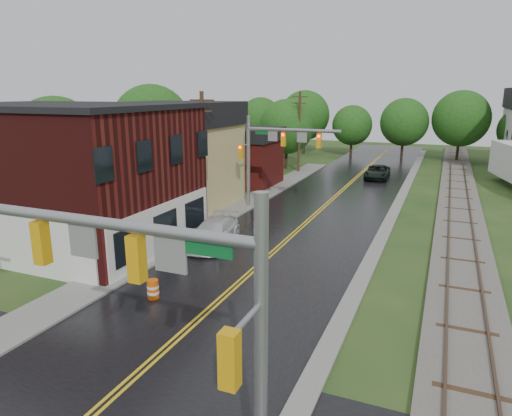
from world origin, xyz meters
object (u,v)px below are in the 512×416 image
Objects in this scene: traffic_signal_far at (274,146)px; utility_pole_b at (203,155)px; construction_barrel at (153,289)px; suv_dark at (377,172)px; tree_left_c at (227,133)px; pickup_white at (214,233)px; tree_left_a at (58,142)px; traffic_signal_near at (168,287)px; utility_pole_c at (299,131)px; tree_left_e at (287,128)px; tree_left_b at (153,126)px; brick_building at (64,174)px.

traffic_signal_far is 0.82× the size of utility_pole_b.
suv_dark is at bearing 81.57° from construction_barrel.
tree_left_c is 24.81m from pickup_white.
tree_left_a is 18.98m from tree_left_c.
utility_pole_c is (-10.27, 42.00, -0.25)m from traffic_signal_near.
construction_barrel is (-4.93, -33.27, -0.26)m from suv_dark.
pickup_white is (-7.23, 15.54, -4.21)m from traffic_signal_near.
tree_left_e is (5.00, 6.00, 0.30)m from tree_left_c.
tree_left_a is 1.13× the size of tree_left_c.
tree_left_b is 9.03m from tree_left_c.
traffic_signal_near is at bearing -74.48° from traffic_signal_far.
tree_left_a is at bearing -162.70° from traffic_signal_far.
tree_left_c is 1.51× the size of suv_dark.
pickup_white is (16.09, -4.35, -4.36)m from tree_left_a.
pickup_white is (3.04, -4.46, -3.97)m from utility_pole_b.
tree_left_b is at bearing 138.14° from utility_pole_b.
brick_building reaches higher than suv_dark.
traffic_signal_near is 30.66m from tree_left_a.
pickup_white reaches higher than suv_dark.
tree_left_e is (9.00, 14.00, -0.90)m from tree_left_b.
suv_dark is at bearing 71.03° from traffic_signal_far.
construction_barrel is (4.00, -34.00, -4.27)m from utility_pole_c.
tree_left_c is 7.82m from tree_left_e.
traffic_signal_near is 41.67m from tree_left_c.
brick_building is 2.75× the size of pickup_white.
construction_barrel is (-6.28, 8.00, -4.52)m from traffic_signal_near.
brick_building is 9.70m from pickup_white.
tree_left_c is 32.13m from construction_barrel.
utility_pole_c is 2.79m from tree_left_e.
utility_pole_c reaches higher than tree_left_e.
pickup_white is at bearing -65.71° from tree_left_c.
tree_left_b is at bearing -122.74° from tree_left_e.
suv_dark is (8.93, 21.27, -4.01)m from utility_pole_b.
tree_left_a reaches higher than suv_dark.
tree_left_e reaches higher than tree_left_c.
traffic_signal_far is at bearing -51.18° from tree_left_c.
utility_pole_b is 13.35m from construction_barrel.
suv_dark is at bearing 67.24° from utility_pole_b.
traffic_signal_near is 0.76× the size of tree_left_b.
suv_dark is at bearing 69.80° from pickup_white.
construction_barrel is (17.04, -11.90, -4.67)m from tree_left_a.
tree_left_e is 36.66m from construction_barrel.
tree_left_b reaches higher than tree_left_e.
suv_dark is (21.97, 21.37, -4.41)m from tree_left_a.
tree_left_e is (-12.32, 43.90, -0.16)m from traffic_signal_near.
traffic_signal_far is at bearing -110.67° from suv_dark.
utility_pole_c is 9.81m from suv_dark.
traffic_signal_far is 15.21m from tree_left_b.
tree_left_e is at bearing 99.56° from construction_barrel.
traffic_signal_far is at bearing -74.11° from tree_left_e.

